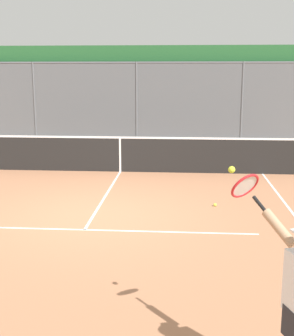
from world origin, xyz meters
TOP-DOWN VIEW (x-y plane):
  - ground_plane at (0.00, 0.00)m, footprint 60.00×60.00m
  - court_line_markings at (0.00, 1.11)m, footprint 7.67×8.58m
  - fence_backdrop at (0.00, -9.11)m, footprint 18.04×1.37m
  - tennis_net at (0.00, -3.91)m, footprint 9.85×0.09m
  - tennis_ball_mid_court at (-2.34, -0.80)m, footprint 0.07×0.07m

SIDE VIEW (x-z plane):
  - ground_plane at x=0.00m, z-range 0.00..0.00m
  - court_line_markings at x=0.00m, z-range 0.00..0.01m
  - tennis_ball_mid_court at x=-2.34m, z-range 0.00..0.07m
  - tennis_net at x=0.00m, z-range -0.04..1.03m
  - fence_backdrop at x=0.00m, z-range -0.02..3.55m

